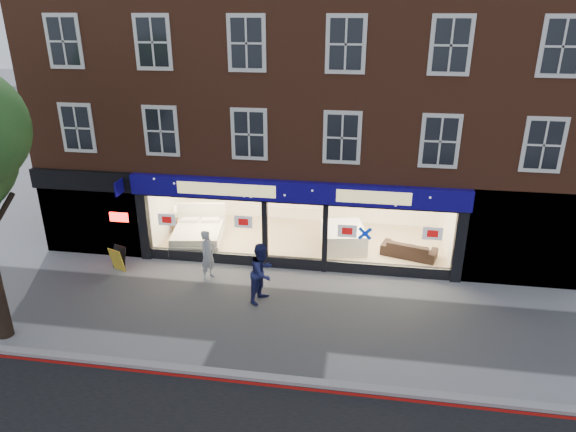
% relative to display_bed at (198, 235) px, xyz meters
% --- Properties ---
extents(ground, '(120.00, 120.00, 0.00)m').
position_rel_display_bed_xyz_m(ground, '(3.95, -4.34, -0.46)').
color(ground, gray).
rests_on(ground, ground).
extents(kerb_line, '(60.00, 0.10, 0.01)m').
position_rel_display_bed_xyz_m(kerb_line, '(3.95, -7.44, -0.45)').
color(kerb_line, '#8C0A07').
rests_on(kerb_line, ground).
extents(kerb_stone, '(60.00, 0.25, 0.12)m').
position_rel_display_bed_xyz_m(kerb_stone, '(3.95, -7.24, -0.40)').
color(kerb_stone, gray).
rests_on(kerb_stone, ground).
extents(showroom_floor, '(11.00, 4.50, 0.10)m').
position_rel_display_bed_xyz_m(showroom_floor, '(3.95, 0.91, -0.41)').
color(showroom_floor, tan).
rests_on(showroom_floor, ground).
extents(building, '(19.00, 8.26, 10.30)m').
position_rel_display_bed_xyz_m(building, '(3.94, 2.60, 6.21)').
color(building, brown).
rests_on(building, ground).
extents(display_bed, '(2.22, 2.55, 1.29)m').
position_rel_display_bed_xyz_m(display_bed, '(0.00, 0.00, 0.00)').
color(display_bed, white).
rests_on(display_bed, showroom_floor).
extents(bedside_table, '(0.49, 0.49, 0.55)m').
position_rel_display_bed_xyz_m(bedside_table, '(-1.15, 0.94, -0.09)').
color(bedside_table, brown).
rests_on(bedside_table, showroom_floor).
extents(mattress_stack, '(1.91, 2.23, 0.77)m').
position_rel_display_bed_xyz_m(mattress_stack, '(5.55, 0.61, 0.03)').
color(mattress_stack, silver).
rests_on(mattress_stack, showroom_floor).
extents(sofa, '(2.12, 1.32, 0.58)m').
position_rel_display_bed_xyz_m(sofa, '(7.99, 0.13, -0.07)').
color(sofa, black).
rests_on(sofa, showroom_floor).
extents(a_board, '(0.67, 0.55, 0.88)m').
position_rel_display_bed_xyz_m(a_board, '(-2.15, -2.36, -0.02)').
color(a_board, gold).
rests_on(a_board, ground).
extents(pedestrian_grey, '(0.61, 0.75, 1.76)m').
position_rel_display_bed_xyz_m(pedestrian_grey, '(1.17, -2.45, 0.42)').
color(pedestrian_grey, '#A1A5A9').
rests_on(pedestrian_grey, ground).
extents(pedestrian_blue, '(1.03, 1.15, 1.95)m').
position_rel_display_bed_xyz_m(pedestrian_blue, '(3.26, -3.54, 0.51)').
color(pedestrian_blue, '#1C1F4E').
rests_on(pedestrian_blue, ground).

